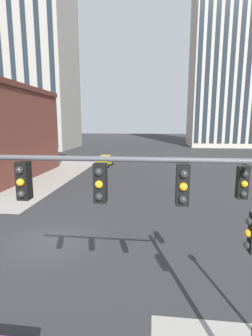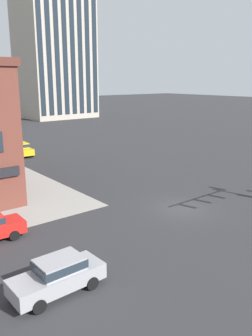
% 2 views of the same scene
% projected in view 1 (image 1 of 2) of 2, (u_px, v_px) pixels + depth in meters
% --- Properties ---
extents(ground_plane, '(320.00, 320.00, 0.00)m').
position_uv_depth(ground_plane, '(48.00, 242.00, 14.45)').
color(ground_plane, '#2D2D30').
extents(traffic_signal_main, '(6.76, 2.09, 6.41)m').
position_uv_depth(traffic_signal_main, '(194.00, 226.00, 5.82)').
color(traffic_signal_main, '#4C4C51').
rests_on(traffic_signal_main, ground).
extents(car_main_northbound_near, '(2.11, 4.51, 1.68)m').
position_uv_depth(car_main_northbound_near, '(105.00, 160.00, 40.05)').
color(car_main_northbound_near, gold).
rests_on(car_main_northbound_near, ground).
extents(residential_tower_skyline_right, '(16.96, 14.77, 67.64)m').
position_uv_depth(residential_tower_skyline_right, '(224.00, 26.00, 70.59)').
color(residential_tower_skyline_right, '#B2A899').
rests_on(residential_tower_skyline_right, ground).
extents(residential_tower_skyline_left, '(19.26, 16.88, 51.54)m').
position_uv_depth(residential_tower_skyline_left, '(35.00, 49.00, 65.40)').
color(residential_tower_skyline_left, '#9E998E').
rests_on(residential_tower_skyline_left, ground).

